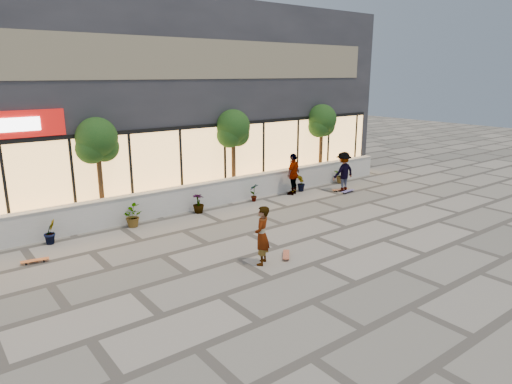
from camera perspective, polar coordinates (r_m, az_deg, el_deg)
ground at (r=13.69m, az=7.20°, el=-8.88°), size 80.00×80.00×0.00m
planter_wall at (r=18.84m, az=-7.82°, el=-0.61°), size 22.00×0.42×1.04m
retail_building at (r=23.16m, az=-15.06°, el=11.21°), size 24.00×9.17×8.50m
shrub_b at (r=16.43m, az=-24.35°, el=-4.56°), size 0.57×0.57×0.81m
shrub_c at (r=17.20m, az=-15.29°, el=-2.91°), size 0.68×0.77×0.81m
shrub_d at (r=18.37m, az=-7.22°, el=-1.38°), size 0.64×0.64×0.81m
shrub_e at (r=19.86m, az=-0.24°, el=-0.03°), size 0.46×0.35×0.81m
shrub_f at (r=21.62m, az=5.68°, el=1.11°), size 0.55×0.57×0.81m
shrub_g at (r=23.58m, az=10.66°, el=2.07°), size 0.77×0.84×0.81m
tree_midwest at (r=17.59m, az=-19.24°, el=5.81°), size 1.60×1.50×3.92m
tree_mideast at (r=20.26m, az=-2.87°, el=7.67°), size 1.60×1.50×3.92m
tree_east at (r=23.80m, az=8.21°, el=8.58°), size 1.60×1.50×3.92m
skater_center at (r=13.27m, az=0.75°, el=-5.46°), size 0.76×0.73×1.76m
skater_right_near at (r=20.96m, az=4.68°, el=2.25°), size 1.22×0.89×1.92m
skater_right_far at (r=21.86m, az=10.86°, el=2.51°), size 1.23×0.72×1.88m
skateboard_center at (r=14.06m, az=3.79°, el=-7.82°), size 0.65×0.69×0.09m
skateboard_left at (r=15.10m, az=-25.92°, el=-7.70°), size 0.80×0.33×0.09m
skateboard_right_near at (r=21.99m, az=10.48°, el=0.31°), size 0.88×0.38×0.10m
skateboard_right_far at (r=21.80m, az=11.41°, el=0.13°), size 0.84×0.31×0.10m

